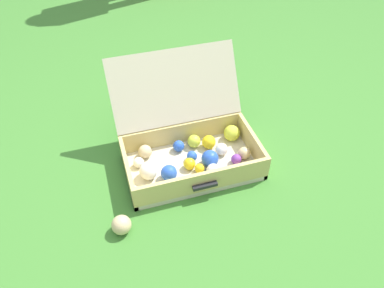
# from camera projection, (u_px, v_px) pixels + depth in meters

# --- Properties ---
(ground_plane) EXTENTS (16.00, 16.00, 0.00)m
(ground_plane) POSITION_uv_depth(u_px,v_px,m) (203.00, 173.00, 1.73)
(ground_plane) COLOR #3D7A2D
(open_suitcase) EXTENTS (0.62, 0.57, 0.44)m
(open_suitcase) POSITION_uv_depth(u_px,v_px,m) (189.00, 143.00, 1.74)
(open_suitcase) COLOR beige
(open_suitcase) RESTS_ON ground
(stray_ball_on_grass) EXTENTS (0.08, 0.08, 0.08)m
(stray_ball_on_grass) POSITION_uv_depth(u_px,v_px,m) (121.00, 225.00, 1.47)
(stray_ball_on_grass) COLOR #D1B784
(stray_ball_on_grass) RESTS_ON ground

